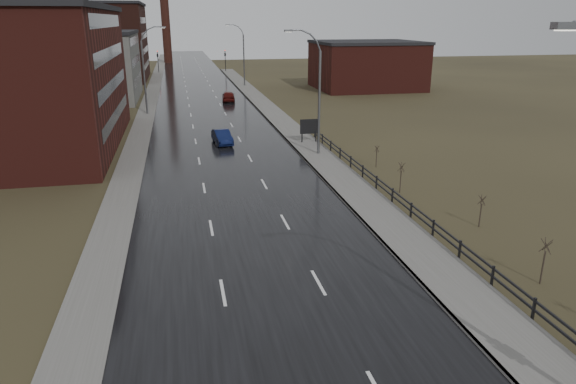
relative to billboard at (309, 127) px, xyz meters
name	(u,v)px	position (x,y,z in m)	size (l,w,h in m)	color
road	(208,115)	(-9.10, 19.26, -1.68)	(14.00, 300.00, 0.06)	black
sidewalk_right	(319,157)	(-0.50, -5.74, -1.62)	(3.20, 180.00, 0.18)	#595651
curb_right	(303,158)	(-2.02, -5.74, -1.62)	(0.16, 180.00, 0.18)	slate
sidewalk_left	(145,117)	(-17.30, 19.26, -1.65)	(2.40, 260.00, 0.12)	#595651
warehouse_mid	(84,66)	(-27.09, 37.26, 3.55)	(16.32, 20.40, 10.50)	slate
warehouse_far	(80,42)	(-32.09, 67.26, 6.05)	(26.52, 24.48, 15.50)	#331611
building_right	(366,65)	(21.20, 41.26, 2.55)	(18.36, 16.32, 8.50)	#471914
smokestack	(165,7)	(-15.10, 109.26, 13.79)	(2.70, 2.70, 30.70)	#331611
streetlight_right_mid	(316,93)	(-0.60, -4.74, 4.13)	(3.36, 0.28, 11.35)	slate
streetlight_left	(146,70)	(-16.80, 21.26, 4.13)	(3.36, 0.28, 11.35)	slate
streetlight_right_far	(242,55)	(-0.60, 49.26, 4.13)	(3.36, 0.28, 11.35)	slate
guardrail	(416,212)	(1.20, -22.43, -1.00)	(0.10, 53.05, 1.10)	black
shrub_c	(544,260)	(3.69, -30.95, -0.48)	(0.55, 0.58, 2.32)	#382D23
shrub_d	(481,210)	(4.76, -23.85, -0.63)	(0.49, 0.51, 2.04)	#382D23
shrub_e	(401,177)	(2.70, -16.65, -0.50)	(0.54, 0.57, 2.28)	#382D23
shrub_f	(377,156)	(3.49, -9.81, -0.69)	(0.46, 0.49, 1.93)	#382D23
billboard	(309,127)	(0.00, 0.00, 0.00)	(1.93, 0.17, 2.55)	black
traffic_light_left	(157,53)	(-17.10, 79.26, 2.89)	(0.58, 2.73, 5.30)	black
traffic_light_right	(225,52)	(-1.10, 79.26, 2.89)	(0.58, 2.73, 5.30)	black
car_near	(222,138)	(-8.75, 1.52, -1.00)	(1.51, 4.34, 1.43)	#0B133A
car_far	(228,96)	(-5.26, 30.27, -0.90)	(1.91, 4.75, 1.62)	#4B0F0C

